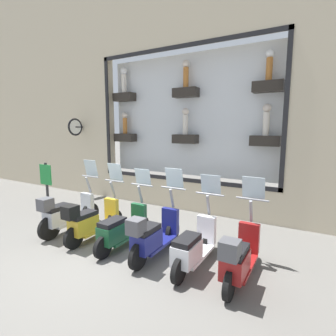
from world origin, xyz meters
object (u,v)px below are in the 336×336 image
(scooter_white_1, at_px, (193,247))
(scooter_navy_2, at_px, (153,235))
(scooter_green_3, at_px, (121,229))
(scooter_yellow_4, at_px, (91,221))
(scooter_silver_5, at_px, (66,214))
(shop_sign_post, at_px, (47,190))
(scooter_red_0, at_px, (239,257))

(scooter_white_1, xyz_separation_m, scooter_navy_2, (-0.05, 0.85, 0.06))
(scooter_green_3, xyz_separation_m, scooter_yellow_4, (-0.06, 0.85, 0.05))
(scooter_silver_5, bearing_deg, shop_sign_post, 74.11)
(shop_sign_post, bearing_deg, scooter_red_0, -93.62)
(scooter_navy_2, bearing_deg, shop_sign_post, 84.83)
(scooter_yellow_4, relative_size, scooter_silver_5, 0.99)
(scooter_white_1, bearing_deg, shop_sign_post, 86.48)
(scooter_red_0, bearing_deg, scooter_navy_2, 89.78)
(scooter_white_1, relative_size, scooter_silver_5, 0.99)
(scooter_white_1, relative_size, scooter_green_3, 1.00)
(scooter_navy_2, distance_m, shop_sign_post, 3.73)
(scooter_green_3, bearing_deg, scooter_silver_5, 91.60)
(scooter_navy_2, height_order, shop_sign_post, scooter_navy_2)
(scooter_red_0, height_order, scooter_navy_2, scooter_navy_2)
(scooter_red_0, relative_size, scooter_yellow_4, 1.00)
(shop_sign_post, bearing_deg, scooter_green_3, -95.60)
(scooter_navy_2, bearing_deg, scooter_green_3, 86.28)
(shop_sign_post, bearing_deg, scooter_navy_2, -95.17)
(scooter_silver_5, bearing_deg, scooter_white_1, -89.21)
(scooter_white_1, height_order, scooter_yellow_4, scooter_yellow_4)
(scooter_white_1, bearing_deg, scooter_green_3, 89.98)
(scooter_navy_2, xyz_separation_m, scooter_silver_5, (0.01, 2.55, 0.01))
(scooter_red_0, relative_size, scooter_white_1, 1.00)
(scooter_silver_5, relative_size, shop_sign_post, 1.11)
(scooter_red_0, height_order, scooter_white_1, scooter_red_0)
(scooter_red_0, height_order, scooter_green_3, scooter_red_0)
(scooter_red_0, distance_m, scooter_navy_2, 1.70)
(scooter_red_0, relative_size, scooter_navy_2, 1.00)
(scooter_white_1, height_order, scooter_navy_2, scooter_navy_2)
(scooter_yellow_4, bearing_deg, scooter_green_3, -86.01)
(scooter_navy_2, relative_size, scooter_yellow_4, 1.00)
(scooter_white_1, bearing_deg, scooter_red_0, -94.13)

